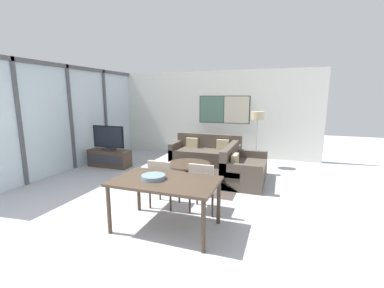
{
  "coord_description": "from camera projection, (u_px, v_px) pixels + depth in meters",
  "views": [
    {
      "loc": [
        2.37,
        -2.55,
        1.98
      ],
      "look_at": [
        0.53,
        2.66,
        0.95
      ],
      "focal_mm": 24.0,
      "sensor_mm": 36.0,
      "label": 1
    }
  ],
  "objects": [
    {
      "name": "ground_plane",
      "position": [
        91.0,
        244.0,
        3.5
      ],
      "size": [
        24.0,
        24.0,
        0.0
      ],
      "primitive_type": "plane",
      "color": "#B2B2B7"
    },
    {
      "name": "wall_back",
      "position": [
        209.0,
        114.0,
        8.62
      ],
      "size": [
        7.13,
        0.09,
        2.8
      ],
      "color": "silver",
      "rests_on": "ground_plane"
    },
    {
      "name": "window_wall_left",
      "position": [
        70.0,
        113.0,
        6.92
      ],
      "size": [
        0.07,
        5.81,
        2.8
      ],
      "color": "silver",
      "rests_on": "ground_plane"
    },
    {
      "name": "area_rug",
      "position": [
        189.0,
        177.0,
        6.33
      ],
      "size": [
        2.58,
        2.13,
        0.01
      ],
      "color": "#473D38",
      "rests_on": "ground_plane"
    },
    {
      "name": "tv_console",
      "position": [
        110.0,
        158.0,
        7.31
      ],
      "size": [
        1.22,
        0.45,
        0.48
      ],
      "color": "#423326",
      "rests_on": "ground_plane"
    },
    {
      "name": "television",
      "position": [
        108.0,
        138.0,
        7.21
      ],
      "size": [
        0.99,
        0.2,
        0.69
      ],
      "color": "#2D2D33",
      "rests_on": "tv_console"
    },
    {
      "name": "sofa_main",
      "position": [
        206.0,
        154.0,
        7.69
      ],
      "size": [
        2.02,
        0.9,
        0.84
      ],
      "color": "#51473D",
      "rests_on": "ground_plane"
    },
    {
      "name": "sofa_side",
      "position": [
        242.0,
        170.0,
        6.04
      ],
      "size": [
        0.9,
        1.59,
        0.84
      ],
      "rotation": [
        0.0,
        0.0,
        1.57
      ],
      "color": "#51473D",
      "rests_on": "ground_plane"
    },
    {
      "name": "coffee_table",
      "position": [
        189.0,
        167.0,
        6.28
      ],
      "size": [
        1.07,
        1.07,
        0.37
      ],
      "color": "#423326",
      "rests_on": "ground_plane"
    },
    {
      "name": "dining_table",
      "position": [
        165.0,
        185.0,
        3.8
      ],
      "size": [
        1.55,
        0.94,
        0.77
      ],
      "color": "#423326",
      "rests_on": "ground_plane"
    },
    {
      "name": "dining_chair_left",
      "position": [
        163.0,
        180.0,
        4.57
      ],
      "size": [
        0.46,
        0.46,
        0.89
      ],
      "color": "#B2A899",
      "rests_on": "ground_plane"
    },
    {
      "name": "dining_chair_centre",
      "position": [
        203.0,
        184.0,
        4.36
      ],
      "size": [
        0.46,
        0.46,
        0.89
      ],
      "color": "#B2A899",
      "rests_on": "ground_plane"
    },
    {
      "name": "fruit_bowl",
      "position": [
        153.0,
        177.0,
        3.82
      ],
      "size": [
        0.36,
        0.36,
        0.06
      ],
      "color": "slate",
      "rests_on": "dining_table"
    },
    {
      "name": "floor_lamp",
      "position": [
        258.0,
        120.0,
        7.08
      ],
      "size": [
        0.36,
        0.36,
        1.57
      ],
      "color": "#2D2D33",
      "rests_on": "ground_plane"
    }
  ]
}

